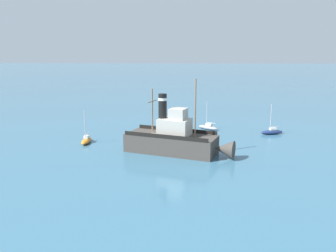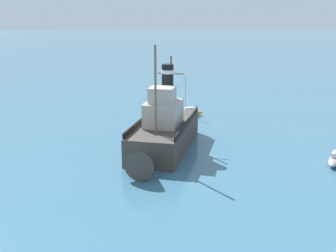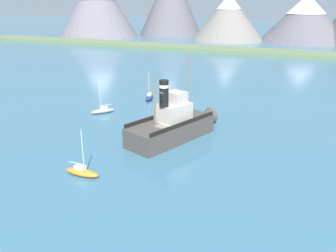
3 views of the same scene
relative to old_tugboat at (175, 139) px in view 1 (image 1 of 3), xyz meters
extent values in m
plane|color=#38667F|center=(0.01, -2.01, -1.83)|extent=(600.00, 600.00, 0.00)
cube|color=#423D38|center=(-0.20, -0.58, -0.63)|extent=(8.10, 12.78, 2.40)
cone|color=#423D38|center=(2.16, 6.22, -0.63)|extent=(3.01, 3.04, 2.35)
cube|color=#B2ADA3|center=(-0.04, -0.11, 1.67)|extent=(4.15, 4.76, 2.20)
cube|color=#B2ADA3|center=(0.13, 0.36, 3.47)|extent=(2.73, 2.61, 1.40)
cylinder|color=black|center=(-0.60, -1.71, 4.37)|extent=(1.10, 1.10, 3.20)
cylinder|color=silver|center=(-0.60, -1.71, 5.27)|extent=(1.16, 1.16, 0.35)
cylinder|color=#75604C|center=(0.88, 2.54, 4.32)|extent=(0.20, 0.20, 7.50)
cylinder|color=#75604C|center=(-1.09, -3.13, 3.57)|extent=(0.20, 0.20, 6.00)
cylinder|color=#75604C|center=(-1.09, -3.13, 4.89)|extent=(2.50, 0.97, 0.12)
cube|color=black|center=(-2.24, 0.13, 0.82)|extent=(3.86, 10.81, 0.50)
cube|color=black|center=(1.83, -1.29, 0.82)|extent=(3.86, 10.81, 0.50)
ellipsoid|color=orange|center=(-4.35, -13.20, -1.48)|extent=(3.82, 1.16, 0.70)
cube|color=silver|center=(-4.55, -13.20, -0.95)|extent=(1.11, 0.66, 0.36)
cylinder|color=#B7B7BC|center=(-4.05, -13.20, 0.97)|extent=(0.10, 0.10, 4.20)
cylinder|color=#B7B7BC|center=(-4.95, -13.21, -0.58)|extent=(1.80, 0.11, 0.08)
ellipsoid|color=navy|center=(-11.26, 15.28, -1.48)|extent=(2.05, 3.96, 0.70)
cube|color=silver|center=(-11.31, 15.47, -0.95)|extent=(0.90, 1.23, 0.36)
cylinder|color=#B7B7BC|center=(-11.18, 14.99, 0.97)|extent=(0.10, 0.10, 4.20)
cylinder|color=#B7B7BC|center=(-11.42, 15.86, -0.58)|extent=(0.55, 1.76, 0.08)
ellipsoid|color=gray|center=(-14.28, 5.19, -1.48)|extent=(3.21, 3.67, 0.70)
cube|color=silver|center=(-14.15, 5.34, -0.95)|extent=(1.18, 1.26, 0.36)
cylinder|color=#B7B7BC|center=(-14.46, 4.95, 0.97)|extent=(0.10, 0.10, 4.20)
cylinder|color=#B7B7BC|center=(-13.91, 5.66, -0.58)|extent=(1.17, 1.47, 0.08)
camera|label=1|loc=(45.44, 1.31, 11.68)|focal=38.00mm
camera|label=2|loc=(3.62, 37.16, 10.57)|focal=45.00mm
camera|label=3|loc=(16.55, -38.82, 14.85)|focal=38.00mm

